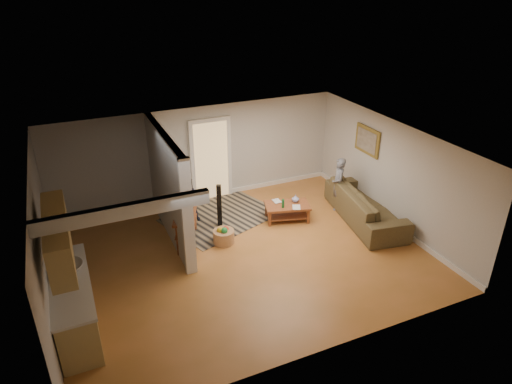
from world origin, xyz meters
The scene contains 11 objects.
ground centered at (0.00, 0.00, 0.00)m, with size 7.50×7.50×0.00m, color #976126.
room_shell centered at (-1.07, 0.43, 1.46)m, with size 7.54×6.02×2.52m.
area_rug centered at (0.13, 1.83, 0.01)m, with size 2.58×1.88×0.01m, color black.
sofa centered at (3.30, 0.27, 0.00)m, with size 2.67×1.04×0.78m, color #483B24.
coffee_table centered at (1.58, 1.04, 0.33)m, with size 1.19×0.89×0.63m.
tv_console centered at (-0.94, 1.04, 0.69)m, with size 0.86×1.29×1.04m.
speaker_left centered at (-1.00, 0.95, 0.57)m, with size 0.11×0.11×1.13m, color black.
speaker_right centered at (-0.04, 1.40, 0.54)m, with size 0.11×0.11×1.08m, color black.
toy_basket centered at (-0.21, 0.68, 0.17)m, with size 0.47×0.47×0.42m.
child centered at (3.00, 1.05, 0.00)m, with size 0.50×0.33×1.36m, color slate.
toddler centered at (-0.58, 1.94, 0.00)m, with size 0.43×0.33×0.88m, color #1F2642.
Camera 1 is at (-3.08, -7.57, 5.56)m, focal length 32.00 mm.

